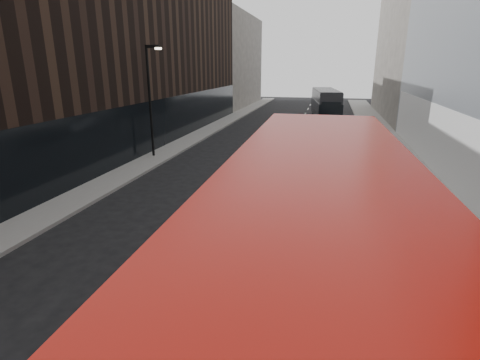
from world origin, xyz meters
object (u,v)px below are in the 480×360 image
Objects in this scene: red_bus at (313,321)px; grey_bus at (325,103)px; car_b at (296,133)px; car_a at (296,149)px; car_c at (313,132)px; street_lamp at (151,94)px.

grey_bus is (-0.52, 40.06, -0.84)m from red_bus.
grey_bus is at bearing 75.56° from car_b.
red_bus is at bearing -89.51° from car_a.
car_c is at bearing 91.08° from red_bus.
grey_bus is at bearing 89.10° from car_c.
car_a is (9.24, 2.00, -3.57)m from street_lamp.
red_bus reaches higher than car_b.
street_lamp is 13.80m from car_c.
grey_bus is at bearing 80.74° from car_a.
car_a is at bearing 94.10° from red_bus.
red_bus reaches higher than car_c.
street_lamp is 1.94× the size of car_a.
red_bus reaches higher than car_a.
car_c reaches higher than car_b.
red_bus is 40.07m from grey_bus.
grey_bus reaches higher than car_c.
car_b is (-1.97, -13.97, -1.16)m from grey_bus.
car_c is (0.76, 6.84, 0.06)m from car_a.
street_lamp is at bearing -123.29° from grey_bus.
street_lamp is at bearing 120.29° from red_bus.
grey_bus is 2.90× the size of car_a.
red_bus is (11.21, -18.09, -1.56)m from street_lamp.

